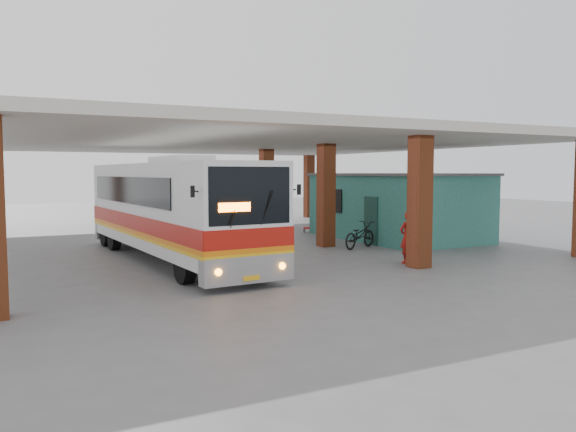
% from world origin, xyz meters
% --- Properties ---
extents(ground, '(90.00, 90.00, 0.00)m').
position_xyz_m(ground, '(0.00, 0.00, 0.00)').
color(ground, '#515154').
rests_on(ground, ground).
extents(brick_columns, '(20.10, 21.60, 4.35)m').
position_xyz_m(brick_columns, '(1.43, 5.00, 2.17)').
color(brick_columns, '#954320').
rests_on(brick_columns, ground).
extents(canopy_roof, '(21.00, 23.00, 0.30)m').
position_xyz_m(canopy_roof, '(0.50, 6.50, 4.50)').
color(canopy_roof, beige).
rests_on(canopy_roof, brick_columns).
extents(shop_building, '(5.20, 8.20, 3.11)m').
position_xyz_m(shop_building, '(7.49, 4.00, 1.56)').
color(shop_building, '#286561').
rests_on(shop_building, ground).
extents(coach_bus, '(3.49, 12.83, 3.70)m').
position_xyz_m(coach_bus, '(-3.89, 2.28, 1.84)').
color(coach_bus, silver).
rests_on(coach_bus, ground).
extents(motorcycle, '(2.20, 1.49, 1.10)m').
position_xyz_m(motorcycle, '(3.93, 1.83, 0.55)').
color(motorcycle, black).
rests_on(motorcycle, ground).
extents(pedestrian, '(0.67, 0.45, 1.82)m').
position_xyz_m(pedestrian, '(3.22, -2.15, 0.91)').
color(pedestrian, red).
rests_on(pedestrian, ground).
extents(red_chair, '(0.57, 0.57, 0.85)m').
position_xyz_m(red_chair, '(5.10, 8.16, 0.39)').
color(red_chair, '#B01412').
rests_on(red_chair, ground).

